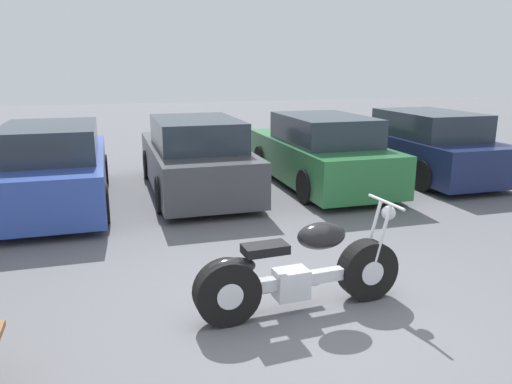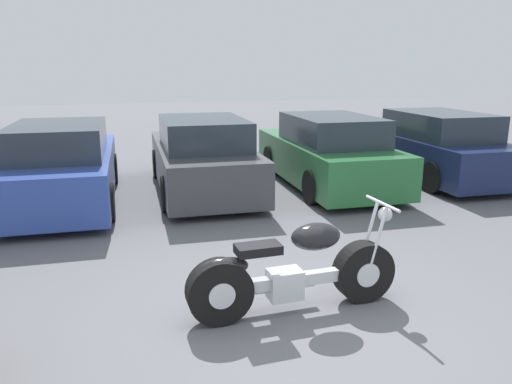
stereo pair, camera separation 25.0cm
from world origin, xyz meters
TOP-DOWN VIEW (x-y plane):
  - ground_plane at (0.00, 0.00)m, footprint 60.00×60.00m
  - motorcycle at (-0.04, 0.26)m, footprint 2.22×0.62m
  - parked_car_blue at (-2.76, 5.21)m, footprint 1.80×4.47m
  - parked_car_dark_grey at (-0.18, 5.51)m, footprint 1.80×4.47m
  - parked_car_green at (2.39, 5.35)m, footprint 1.80×4.47m
  - parked_car_navy at (4.97, 5.52)m, footprint 1.80×4.47m

SIDE VIEW (x-z plane):
  - ground_plane at x=0.00m, z-range 0.00..0.00m
  - motorcycle at x=-0.04m, z-range -0.12..0.96m
  - parked_car_blue at x=-2.76m, z-range -0.06..1.41m
  - parked_car_dark_grey at x=-0.18m, z-range -0.06..1.41m
  - parked_car_green at x=2.39m, z-range -0.06..1.41m
  - parked_car_navy at x=4.97m, z-range -0.06..1.41m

